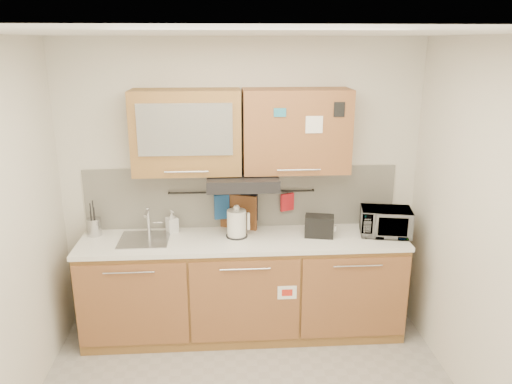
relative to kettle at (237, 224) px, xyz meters
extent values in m
plane|color=white|center=(0.05, -1.23, 1.56)|extent=(3.20, 3.20, 0.00)
plane|color=silver|center=(0.05, 0.27, 0.26)|extent=(3.20, 0.00, 3.20)
plane|color=silver|center=(1.65, -1.23, 0.26)|extent=(0.00, 3.00, 3.00)
cube|color=olive|center=(0.05, -0.03, -0.60)|extent=(2.80, 0.60, 0.88)
cube|color=black|center=(0.05, -0.03, -0.99)|extent=(2.80, 0.54, 0.10)
cube|color=#935A34|center=(-0.88, -0.34, -0.57)|extent=(0.91, 0.02, 0.74)
cylinder|color=silver|center=(-0.88, -0.37, -0.26)|extent=(0.41, 0.01, 0.01)
cube|color=#935A34|center=(0.05, -0.34, -0.57)|extent=(0.91, 0.02, 0.74)
cylinder|color=silver|center=(0.05, -0.37, -0.26)|extent=(0.41, 0.01, 0.01)
cube|color=#935A34|center=(0.99, -0.34, -0.57)|extent=(0.91, 0.02, 0.74)
cylinder|color=silver|center=(0.99, -0.37, -0.26)|extent=(0.41, 0.01, 0.01)
cube|color=white|center=(0.05, -0.04, -0.14)|extent=(2.82, 0.62, 0.04)
cube|color=silver|center=(0.05, 0.26, 0.16)|extent=(2.80, 0.02, 0.56)
cube|color=olive|center=(-0.41, 0.09, 0.79)|extent=(0.90, 0.35, 0.70)
cube|color=silver|center=(-0.41, -0.09, 0.84)|extent=(0.76, 0.02, 0.42)
cube|color=#935A34|center=(0.51, 0.09, 0.79)|extent=(0.90, 0.35, 0.70)
cube|color=white|center=(0.63, -0.09, 0.87)|extent=(0.14, 0.00, 0.14)
cube|color=black|center=(0.05, 0.02, 0.38)|extent=(0.60, 0.46, 0.10)
cube|color=silver|center=(-0.80, -0.03, -0.12)|extent=(0.42, 0.40, 0.03)
cylinder|color=silver|center=(-0.78, 0.13, 0.00)|extent=(0.03, 0.03, 0.24)
cylinder|color=silver|center=(-0.78, 0.05, 0.10)|extent=(0.02, 0.18, 0.02)
cylinder|color=black|center=(0.05, 0.22, 0.22)|extent=(1.30, 0.02, 0.02)
cylinder|color=#AEAFB3|center=(-1.25, 0.11, -0.04)|extent=(0.17, 0.17, 0.16)
cylinder|color=black|center=(-1.27, 0.13, 0.03)|extent=(0.01, 0.01, 0.29)
cylinder|color=black|center=(-1.23, 0.10, 0.01)|extent=(0.01, 0.01, 0.26)
cylinder|color=black|center=(-1.25, 0.14, 0.04)|extent=(0.01, 0.01, 0.31)
cylinder|color=black|center=(-1.26, 0.09, 0.00)|extent=(0.01, 0.01, 0.23)
cylinder|color=white|center=(0.00, 0.00, 0.00)|extent=(0.20, 0.20, 0.24)
sphere|color=white|center=(0.00, 0.00, 0.15)|extent=(0.05, 0.05, 0.05)
cube|color=white|center=(0.10, 0.02, 0.02)|extent=(0.03, 0.04, 0.15)
cylinder|color=black|center=(0.00, 0.00, -0.11)|extent=(0.19, 0.19, 0.01)
cube|color=black|center=(0.72, -0.04, -0.02)|extent=(0.27, 0.20, 0.19)
cube|color=black|center=(0.67, -0.03, 0.06)|extent=(0.09, 0.12, 0.01)
cube|color=black|center=(0.76, -0.05, 0.06)|extent=(0.09, 0.12, 0.01)
imported|color=#999999|center=(1.30, -0.04, 0.00)|extent=(0.48, 0.37, 0.24)
imported|color=#999999|center=(-0.57, 0.15, -0.02)|extent=(0.12, 0.13, 0.20)
cube|color=brown|center=(0.00, 0.20, -0.03)|extent=(0.37, 0.17, 0.48)
cube|color=navy|center=(-0.13, 0.20, 0.09)|extent=(0.14, 0.05, 0.22)
cube|color=black|center=(0.12, 0.20, 0.08)|extent=(0.16, 0.05, 0.24)
cube|color=#AF171E|center=(0.46, 0.20, 0.12)|extent=(0.13, 0.07, 0.16)
camera|label=1|loc=(-0.10, -4.06, 1.52)|focal=35.00mm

